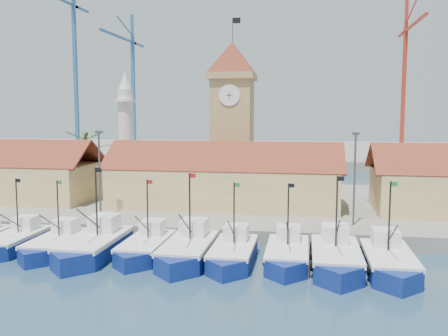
# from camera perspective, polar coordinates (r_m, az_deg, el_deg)

# --- Properties ---
(ground) EXTENTS (400.00, 400.00, 0.00)m
(ground) POSITION_cam_1_polar(r_m,az_deg,el_deg) (40.21, -4.60, -11.64)
(ground) COLOR #1D394F
(ground) RESTS_ON ground
(quay) EXTENTS (140.00, 32.00, 1.50)m
(quay) POSITION_cam_1_polar(r_m,az_deg,el_deg) (62.89, 0.68, -4.32)
(quay) COLOR gray
(quay) RESTS_ON ground
(terminal) EXTENTS (240.00, 80.00, 2.00)m
(terminal) POSITION_cam_1_polar(r_m,az_deg,el_deg) (147.82, 5.72, 1.91)
(terminal) COLOR gray
(terminal) RESTS_ON ground
(boat_1) EXTENTS (3.29, 9.02, 6.82)m
(boat_1) POSITION_cam_1_polar(r_m,az_deg,el_deg) (49.39, -22.93, -7.86)
(boat_1) COLOR navy
(boat_1) RESTS_ON ground
(boat_2) EXTENTS (3.28, 8.98, 6.80)m
(boat_2) POSITION_cam_1_polar(r_m,az_deg,el_deg) (46.94, -18.78, -8.42)
(boat_2) COLOR navy
(boat_2) RESTS_ON ground
(boat_3) EXTENTS (3.92, 10.73, 8.12)m
(boat_3) POSITION_cam_1_polar(r_m,az_deg,el_deg) (44.86, -14.75, -8.80)
(boat_3) COLOR navy
(boat_3) RESTS_ON ground
(boat_4) EXTENTS (3.37, 9.24, 6.99)m
(boat_4) POSITION_cam_1_polar(r_m,az_deg,el_deg) (44.08, -9.00, -9.09)
(boat_4) COLOR navy
(boat_4) RESTS_ON ground
(boat_5) EXTENTS (3.75, 10.26, 7.77)m
(boat_5) POSITION_cam_1_polar(r_m,az_deg,el_deg) (42.37, -4.19, -9.55)
(boat_5) COLOR navy
(boat_5) RESTS_ON ground
(boat_6) EXTENTS (3.39, 9.29, 7.03)m
(boat_6) POSITION_cam_1_polar(r_m,az_deg,el_deg) (41.65, 0.98, -9.93)
(boat_6) COLOR navy
(boat_6) RESTS_ON ground
(boat_7) EXTENTS (3.39, 9.28, 7.02)m
(boat_7) POSITION_cam_1_polar(r_m,az_deg,el_deg) (41.65, 7.24, -9.98)
(boat_7) COLOR navy
(boat_7) RESTS_ON ground
(boat_8) EXTENTS (3.77, 10.33, 7.82)m
(boat_8) POSITION_cam_1_polar(r_m,az_deg,el_deg) (41.05, 12.69, -10.21)
(boat_8) COLOR navy
(boat_8) RESTS_ON ground
(boat_9) EXTENTS (3.62, 9.91, 7.50)m
(boat_9) POSITION_cam_1_polar(r_m,az_deg,el_deg) (41.21, 18.41, -10.37)
(boat_9) COLOR navy
(boat_9) RESTS_ON ground
(hall_center) EXTENTS (27.04, 10.13, 7.61)m
(hall_center) POSITION_cam_1_polar(r_m,az_deg,el_deg) (58.45, 0.09, -1.92)
(hall_center) COLOR #E9C480
(hall_center) RESTS_ON quay
(clock_tower) EXTENTS (5.80, 5.80, 22.70)m
(clock_tower) POSITION_cam_1_polar(r_m,az_deg,el_deg) (63.77, 0.96, 5.96)
(clock_tower) COLOR tan
(clock_tower) RESTS_ON quay
(minaret) EXTENTS (3.00, 3.00, 16.30)m
(minaret) POSITION_cam_1_polar(r_m,az_deg,el_deg) (69.53, -11.15, 4.04)
(minaret) COLOR silver
(minaret) RESTS_ON quay
(palm_tree) EXTENTS (5.60, 5.03, 8.39)m
(palm_tree) POSITION_cam_1_polar(r_m,az_deg,el_deg) (69.84, -15.51, 1.07)
(palm_tree) COLOR brown
(palm_tree) RESTS_ON quay
(lamp_posts) EXTENTS (80.70, 0.25, 9.03)m
(lamp_posts) POSITION_cam_1_polar(r_m,az_deg,el_deg) (50.23, -0.82, -0.42)
(lamp_posts) COLOR #3F3F44
(lamp_posts) RESTS_ON quay
(crane_blue_far) EXTENTS (1.00, 34.63, 49.14)m
(crane_blue_far) POSITION_cam_1_polar(r_m,az_deg,el_deg) (154.00, -16.93, 12.44)
(crane_blue_far) COLOR #2E5F8F
(crane_blue_far) RESTS_ON terminal
(crane_blue_near) EXTENTS (1.00, 33.79, 39.18)m
(crane_blue_near) POSITION_cam_1_polar(r_m,az_deg,el_deg) (152.85, -10.58, 10.55)
(crane_blue_near) COLOR #2E5F8F
(crane_blue_near) RESTS_ON terminal
(crane_red_right) EXTENTS (1.00, 33.77, 40.07)m
(crane_red_right) POSITION_cam_1_polar(r_m,az_deg,el_deg) (143.30, 20.04, 10.76)
(crane_red_right) COLOR #AD2A1A
(crane_red_right) RESTS_ON terminal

